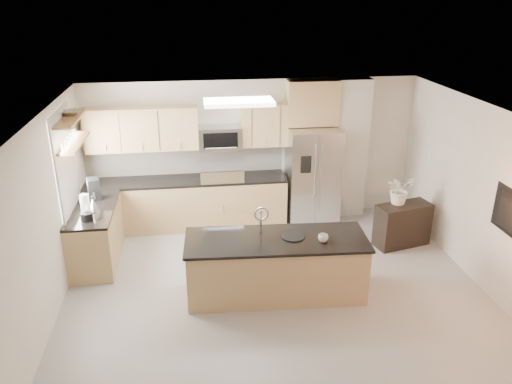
{
  "coord_description": "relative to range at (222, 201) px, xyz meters",
  "views": [
    {
      "loc": [
        -1.1,
        -5.47,
        4.07
      ],
      "look_at": [
        -0.19,
        1.3,
        1.28
      ],
      "focal_mm": 35.0,
      "sensor_mm": 36.0,
      "label": 1
    }
  ],
  "objects": [
    {
      "name": "floor",
      "position": [
        0.6,
        -2.92,
        -0.47
      ],
      "size": [
        6.5,
        6.5,
        0.0
      ],
      "primitive_type": "plane",
      "color": "#9E9C96",
      "rests_on": "ground"
    },
    {
      "name": "ceiling",
      "position": [
        0.6,
        -2.92,
        2.13
      ],
      "size": [
        6.0,
        6.5,
        0.02
      ],
      "primitive_type": "cube",
      "color": "white",
      "rests_on": "wall_back"
    },
    {
      "name": "wall_back",
      "position": [
        0.6,
        0.33,
        0.83
      ],
      "size": [
        6.0,
        0.02,
        2.6
      ],
      "primitive_type": "cube",
      "color": "silver",
      "rests_on": "floor"
    },
    {
      "name": "wall_left",
      "position": [
        -2.4,
        -2.92,
        0.83
      ],
      "size": [
        0.02,
        6.5,
        2.6
      ],
      "primitive_type": "cube",
      "color": "silver",
      "rests_on": "floor"
    },
    {
      "name": "wall_right",
      "position": [
        3.6,
        -2.92,
        0.83
      ],
      "size": [
        0.02,
        6.5,
        2.6
      ],
      "primitive_type": "cube",
      "color": "silver",
      "rests_on": "floor"
    },
    {
      "name": "back_counter",
      "position": [
        -0.63,
        0.01,
        -0.0
      ],
      "size": [
        3.55,
        0.66,
        1.44
      ],
      "color": "tan",
      "rests_on": "floor"
    },
    {
      "name": "left_counter",
      "position": [
        -2.07,
        -1.07,
        -0.01
      ],
      "size": [
        0.66,
        1.5,
        0.92
      ],
      "color": "tan",
      "rests_on": "floor"
    },
    {
      "name": "range",
      "position": [
        0.0,
        0.0,
        0.0
      ],
      "size": [
        0.76,
        0.64,
        1.14
      ],
      "color": "black",
      "rests_on": "floor"
    },
    {
      "name": "upper_cabinets",
      "position": [
        -0.7,
        0.16,
        1.35
      ],
      "size": [
        3.5,
        0.33,
        0.75
      ],
      "color": "tan",
      "rests_on": "wall_back"
    },
    {
      "name": "microwave",
      "position": [
        0.0,
        0.12,
        1.16
      ],
      "size": [
        0.76,
        0.4,
        0.4
      ],
      "color": "#B1B1B3",
      "rests_on": "upper_cabinets"
    },
    {
      "name": "refrigerator",
      "position": [
        1.66,
        -0.05,
        0.42
      ],
      "size": [
        0.92,
        0.78,
        1.78
      ],
      "color": "#B1B1B3",
      "rests_on": "floor"
    },
    {
      "name": "partition_column",
      "position": [
        2.42,
        0.18,
        0.83
      ],
      "size": [
        0.6,
        0.3,
        2.6
      ],
      "primitive_type": "cube",
      "color": "beige",
      "rests_on": "floor"
    },
    {
      "name": "window",
      "position": [
        -2.38,
        -1.07,
        1.18
      ],
      "size": [
        0.04,
        1.15,
        1.65
      ],
      "color": "white",
      "rests_on": "wall_left"
    },
    {
      "name": "shelf_lower",
      "position": [
        -2.25,
        -0.97,
        1.48
      ],
      "size": [
        0.3,
        1.2,
        0.04
      ],
      "primitive_type": "cube",
      "color": "brown",
      "rests_on": "wall_left"
    },
    {
      "name": "shelf_upper",
      "position": [
        -2.25,
        -0.97,
        1.85
      ],
      "size": [
        0.3,
        1.2,
        0.04
      ],
      "primitive_type": "cube",
      "color": "brown",
      "rests_on": "wall_left"
    },
    {
      "name": "ceiling_fixture",
      "position": [
        0.2,
        -1.32,
        2.09
      ],
      "size": [
        1.0,
        0.5,
        0.06
      ],
      "primitive_type": "cube",
      "color": "white",
      "rests_on": "ceiling"
    },
    {
      "name": "island",
      "position": [
        0.59,
        -2.37,
        -0.03
      ],
      "size": [
        2.57,
        1.05,
        1.3
      ],
      "rotation": [
        0.0,
        0.0,
        -0.06
      ],
      "color": "tan",
      "rests_on": "floor"
    },
    {
      "name": "credenza",
      "position": [
        2.97,
        -1.2,
        -0.1
      ],
      "size": [
        0.99,
        0.59,
        0.74
      ],
      "primitive_type": "cube",
      "rotation": [
        0.0,
        0.0,
        0.24
      ],
      "color": "black",
      "rests_on": "floor"
    },
    {
      "name": "cup",
      "position": [
        1.21,
        -2.54,
        0.45
      ],
      "size": [
        0.16,
        0.16,
        0.11
      ],
      "primitive_type": "imported",
      "rotation": [
        0.0,
        0.0,
        -0.26
      ],
      "color": "silver",
      "rests_on": "island"
    },
    {
      "name": "platter",
      "position": [
        0.83,
        -2.35,
        0.41
      ],
      "size": [
        0.41,
        0.41,
        0.02
      ],
      "primitive_type": "cylinder",
      "rotation": [
        0.0,
        0.0,
        0.29
      ],
      "color": "black",
      "rests_on": "island"
    },
    {
      "name": "blender",
      "position": [
        -2.07,
        -1.51,
        0.62
      ],
      "size": [
        0.18,
        0.18,
        0.41
      ],
      "color": "black",
      "rests_on": "left_counter"
    },
    {
      "name": "kettle",
      "position": [
        -2.03,
        -1.21,
        0.56
      ],
      "size": [
        0.2,
        0.2,
        0.25
      ],
      "color": "#B1B1B3",
      "rests_on": "left_counter"
    },
    {
      "name": "coffee_maker",
      "position": [
        -2.09,
        -0.69,
        0.61
      ],
      "size": [
        0.24,
        0.26,
        0.34
      ],
      "color": "black",
      "rests_on": "left_counter"
    },
    {
      "name": "bowl",
      "position": [
        -2.25,
        -0.84,
        1.91
      ],
      "size": [
        0.43,
        0.43,
        0.08
      ],
      "primitive_type": "imported",
      "rotation": [
        0.0,
        0.0,
        0.3
      ],
      "color": "#B1B1B3",
      "rests_on": "shelf_upper"
    },
    {
      "name": "flower_vase",
      "position": [
        2.88,
        -1.13,
        0.64
      ],
      "size": [
        0.81,
        0.75,
        0.76
      ],
      "primitive_type": "imported",
      "rotation": [
        0.0,
        0.0,
        0.25
      ],
      "color": "white",
      "rests_on": "credenza"
    },
    {
      "name": "television",
      "position": [
        3.51,
        -3.12,
        0.88
      ],
      "size": [
        0.14,
        1.08,
        0.62
      ],
      "primitive_type": "imported",
      "rotation": [
        0.0,
        0.0,
        1.57
      ],
      "color": "black",
      "rests_on": "wall_right"
    }
  ]
}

